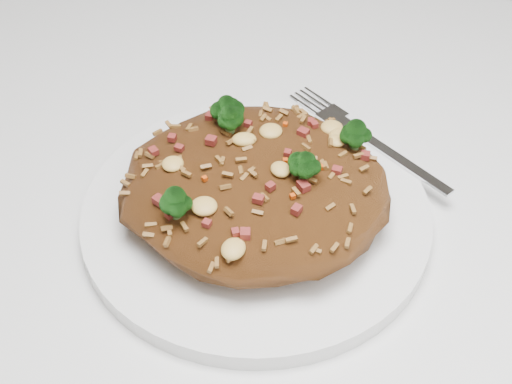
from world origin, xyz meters
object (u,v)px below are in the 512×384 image
Objects in this scene: fried_rice at (256,178)px; dining_table at (271,356)px; fork at (376,144)px; plate at (256,214)px.

dining_table is at bearing -71.75° from fried_rice.
fork reaches higher than dining_table.
dining_table is 4.81× the size of plate.
fried_rice reaches higher than fork.
fork is (0.08, 0.08, 0.01)m from plate.
dining_table is at bearing -74.50° from fork.
fried_rice is (0.00, 0.00, 0.04)m from plate.
fried_rice is 0.12m from fork.
fried_rice reaches higher than dining_table.
fork is at bearing 42.82° from fried_rice.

